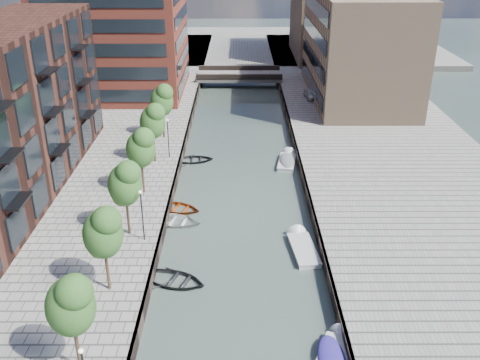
{
  "coord_description": "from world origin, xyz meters",
  "views": [
    {
      "loc": [
        -0.1,
        -10.42,
        22.15
      ],
      "look_at": [
        0.0,
        29.19,
        3.5
      ],
      "focal_mm": 40.0,
      "sensor_mm": 36.0,
      "label": 1
    }
  ],
  "objects_px": {
    "tree_1": "(70,303)",
    "sloop_2": "(178,210)",
    "car": "(311,94)",
    "tree_4": "(140,147)",
    "motorboat_4": "(287,161)",
    "motorboat_2": "(302,247)",
    "motorboat_3": "(334,358)",
    "sloop_3": "(175,224)",
    "tree_5": "(152,120)",
    "tree_6": "(162,99)",
    "tree_3": "(124,182)",
    "sloop_4": "(194,161)",
    "tree_2": "(103,231)",
    "bridge": "(239,76)",
    "sloop_1": "(176,283)"
  },
  "relations": [
    {
      "from": "sloop_3",
      "to": "sloop_2",
      "type": "bearing_deg",
      "value": 13.05
    },
    {
      "from": "motorboat_4",
      "to": "sloop_4",
      "type": "bearing_deg",
      "value": 178.05
    },
    {
      "from": "tree_4",
      "to": "sloop_3",
      "type": "height_order",
      "value": "tree_4"
    },
    {
      "from": "tree_1",
      "to": "sloop_2",
      "type": "relative_size",
      "value": 1.46
    },
    {
      "from": "sloop_1",
      "to": "motorboat_2",
      "type": "xyz_separation_m",
      "value": [
        9.2,
        4.46,
        0.1
      ]
    },
    {
      "from": "tree_1",
      "to": "sloop_4",
      "type": "distance_m",
      "value": 30.96
    },
    {
      "from": "tree_4",
      "to": "tree_6",
      "type": "distance_m",
      "value": 14.0
    },
    {
      "from": "tree_5",
      "to": "tree_2",
      "type": "bearing_deg",
      "value": -90.0
    },
    {
      "from": "tree_5",
      "to": "sloop_3",
      "type": "relative_size",
      "value": 1.34
    },
    {
      "from": "tree_4",
      "to": "motorboat_4",
      "type": "distance_m",
      "value": 16.95
    },
    {
      "from": "tree_3",
      "to": "tree_5",
      "type": "bearing_deg",
      "value": 90.0
    },
    {
      "from": "motorboat_2",
      "to": "sloop_3",
      "type": "bearing_deg",
      "value": 159.61
    },
    {
      "from": "sloop_4",
      "to": "car",
      "type": "relative_size",
      "value": 1.08
    },
    {
      "from": "motorboat_2",
      "to": "motorboat_4",
      "type": "xyz_separation_m",
      "value": [
        0.25,
        16.55,
        0.1
      ]
    },
    {
      "from": "sloop_4",
      "to": "tree_1",
      "type": "bearing_deg",
      "value": 166.64
    },
    {
      "from": "sloop_4",
      "to": "tree_2",
      "type": "bearing_deg",
      "value": 164.56
    },
    {
      "from": "tree_6",
      "to": "car",
      "type": "height_order",
      "value": "tree_6"
    },
    {
      "from": "bridge",
      "to": "motorboat_3",
      "type": "relative_size",
      "value": 2.46
    },
    {
      "from": "tree_4",
      "to": "sloop_3",
      "type": "xyz_separation_m",
      "value": [
        3.1,
        -3.85,
        -5.31
      ]
    },
    {
      "from": "motorboat_2",
      "to": "motorboat_3",
      "type": "distance_m",
      "value": 11.88
    },
    {
      "from": "tree_5",
      "to": "tree_6",
      "type": "bearing_deg",
      "value": 90.0
    },
    {
      "from": "bridge",
      "to": "sloop_2",
      "type": "relative_size",
      "value": 3.19
    },
    {
      "from": "sloop_2",
      "to": "car",
      "type": "bearing_deg",
      "value": -6.91
    },
    {
      "from": "tree_5",
      "to": "sloop_3",
      "type": "distance_m",
      "value": 12.47
    },
    {
      "from": "tree_4",
      "to": "motorboat_2",
      "type": "height_order",
      "value": "tree_4"
    },
    {
      "from": "tree_6",
      "to": "motorboat_4",
      "type": "height_order",
      "value": "tree_6"
    },
    {
      "from": "tree_4",
      "to": "sloop_1",
      "type": "bearing_deg",
      "value": -71.58
    },
    {
      "from": "sloop_1",
      "to": "car",
      "type": "height_order",
      "value": "car"
    },
    {
      "from": "tree_1",
      "to": "sloop_2",
      "type": "bearing_deg",
      "value": 80.96
    },
    {
      "from": "bridge",
      "to": "tree_2",
      "type": "distance_m",
      "value": 54.81
    },
    {
      "from": "sloop_3",
      "to": "motorboat_2",
      "type": "bearing_deg",
      "value": -97.34
    },
    {
      "from": "tree_4",
      "to": "tree_5",
      "type": "xyz_separation_m",
      "value": [
        0.0,
        7.0,
        0.0
      ]
    },
    {
      "from": "bridge",
      "to": "tree_1",
      "type": "xyz_separation_m",
      "value": [
        -8.5,
        -61.0,
        3.92
      ]
    },
    {
      "from": "tree_3",
      "to": "motorboat_4",
      "type": "relative_size",
      "value": 1.19
    },
    {
      "from": "sloop_2",
      "to": "motorboat_4",
      "type": "height_order",
      "value": "motorboat_4"
    },
    {
      "from": "sloop_1",
      "to": "tree_1",
      "type": "bearing_deg",
      "value": 175.77
    },
    {
      "from": "tree_3",
      "to": "motorboat_2",
      "type": "distance_m",
      "value": 14.22
    },
    {
      "from": "tree_5",
      "to": "car",
      "type": "relative_size",
      "value": 1.59
    },
    {
      "from": "car",
      "to": "tree_5",
      "type": "bearing_deg",
      "value": -136.49
    },
    {
      "from": "sloop_2",
      "to": "motorboat_3",
      "type": "relative_size",
      "value": 0.77
    },
    {
      "from": "motorboat_4",
      "to": "tree_1",
      "type": "bearing_deg",
      "value": -114.22
    },
    {
      "from": "bridge",
      "to": "tree_5",
      "type": "bearing_deg",
      "value": -104.44
    },
    {
      "from": "motorboat_3",
      "to": "tree_1",
      "type": "bearing_deg",
      "value": -173.67
    },
    {
      "from": "bridge",
      "to": "sloop_3",
      "type": "xyz_separation_m",
      "value": [
        -5.4,
        -43.85,
        -1.39
      ]
    },
    {
      "from": "tree_6",
      "to": "sloop_2",
      "type": "xyz_separation_m",
      "value": [
        3.1,
        -15.52,
        -5.31
      ]
    },
    {
      "from": "sloop_2",
      "to": "car",
      "type": "height_order",
      "value": "car"
    },
    {
      "from": "motorboat_2",
      "to": "car",
      "type": "xyz_separation_m",
      "value": [
        5.11,
        36.32,
        1.54
      ]
    },
    {
      "from": "tree_2",
      "to": "tree_4",
      "type": "bearing_deg",
      "value": 90.0
    },
    {
      "from": "bridge",
      "to": "tree_2",
      "type": "height_order",
      "value": "tree_2"
    },
    {
      "from": "sloop_1",
      "to": "sloop_3",
      "type": "distance_m",
      "value": 8.27
    }
  ]
}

